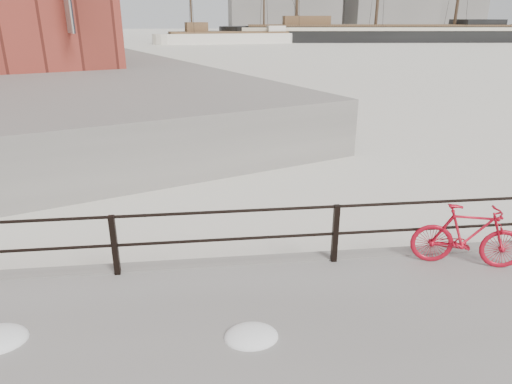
# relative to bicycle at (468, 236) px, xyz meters

# --- Properties ---
(bicycle) EXTENTS (1.73, 0.77, 1.05)m
(bicycle) POSITION_rel_bicycle_xyz_m (0.00, 0.00, 0.00)
(bicycle) COLOR #AE0B1E
(bicycle) RESTS_ON promenade
(barque_black) EXTENTS (66.46, 27.29, 36.29)m
(barque_black) POSITION_rel_bicycle_xyz_m (28.42, 80.34, -0.87)
(barque_black) COLOR black
(barque_black) RESTS_ON ground
(schooner_mid) EXTENTS (29.43, 15.86, 20.21)m
(schooner_mid) POSITION_rel_bicycle_xyz_m (1.04, 77.63, -0.87)
(schooner_mid) COLOR silver
(schooner_mid) RESTS_ON ground
(schooner_left) EXTENTS (25.27, 20.67, 17.68)m
(schooner_left) POSITION_rel_bicycle_xyz_m (-28.34, 68.60, -0.87)
(schooner_left) COLOR silver
(schooner_left) RESTS_ON ground
(industrial_west) EXTENTS (32.00, 18.00, 18.00)m
(industrial_west) POSITION_rel_bicycle_xyz_m (21.42, 140.52, 8.13)
(industrial_west) COLOR gray
(industrial_west) RESTS_ON ground
(industrial_east) EXTENTS (20.00, 16.00, 14.00)m
(industrial_east) POSITION_rel_bicycle_xyz_m (79.42, 150.52, 6.13)
(industrial_east) COLOR gray
(industrial_east) RESTS_ON ground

